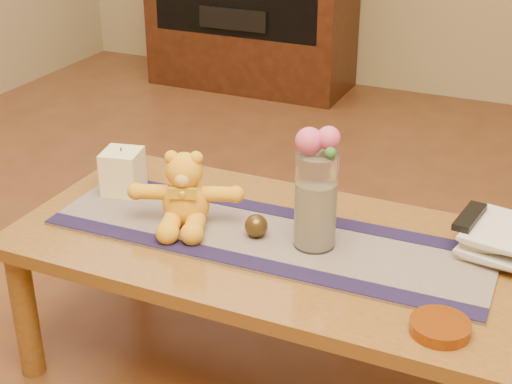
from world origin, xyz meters
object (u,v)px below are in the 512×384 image
at_px(tv_remote, 470,217).
at_px(amber_dish, 440,327).
at_px(bronze_ball, 256,226).
at_px(teddy_bear, 185,189).
at_px(book_bottom, 467,240).
at_px(glass_vase, 316,201).
at_px(pillar_candle, 123,171).

relative_size(tv_remote, amber_dish, 1.19).
relative_size(bronze_ball, tv_remote, 0.39).
bearing_deg(amber_dish, teddy_bear, 164.35).
xyz_separation_m(book_bottom, amber_dish, (0.02, -0.42, 0.00)).
distance_m(book_bottom, tv_remote, 0.08).
height_order(glass_vase, amber_dish, glass_vase).
height_order(bronze_ball, tv_remote, tv_remote).
relative_size(teddy_bear, glass_vase, 1.15).
relative_size(teddy_bear, tv_remote, 1.86).
bearing_deg(teddy_bear, bronze_ball, -19.14).
distance_m(teddy_bear, amber_dish, 0.78).
distance_m(glass_vase, bronze_ball, 0.19).
relative_size(book_bottom, tv_remote, 1.39).
xyz_separation_m(teddy_bear, bronze_ball, (0.21, 0.00, -0.07)).
height_order(glass_vase, bronze_ball, glass_vase).
height_order(bronze_ball, book_bottom, bronze_ball).
distance_m(tv_remote, amber_dish, 0.42).
bearing_deg(tv_remote, glass_vase, -146.31).
bearing_deg(pillar_candle, teddy_bear, -19.03).
bearing_deg(amber_dish, pillar_candle, 163.45).
relative_size(glass_vase, book_bottom, 1.17).
bearing_deg(amber_dish, bronze_ball, 158.32).
distance_m(bronze_ball, book_bottom, 0.56).
distance_m(teddy_bear, pillar_candle, 0.28).
bearing_deg(book_bottom, amber_dish, -83.14).
relative_size(book_bottom, amber_dish, 1.66).
bearing_deg(tv_remote, teddy_bear, -156.77).
bearing_deg(pillar_candle, book_bottom, 6.85).
distance_m(pillar_candle, glass_vase, 0.64).
height_order(book_bottom, amber_dish, amber_dish).
bearing_deg(glass_vase, amber_dish, -31.76).
relative_size(bronze_ball, book_bottom, 0.28).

